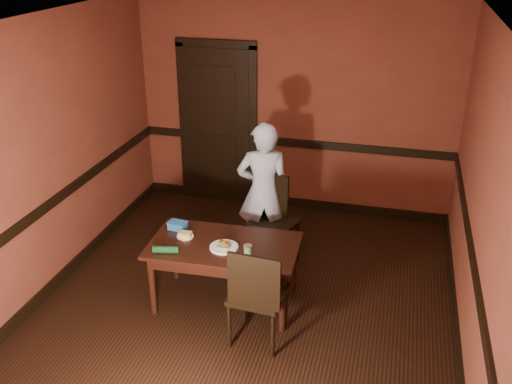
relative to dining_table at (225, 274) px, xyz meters
The scene contains 22 objects.
floor 0.40m from the dining_table, 14.37° to the left, with size 4.00×4.50×0.01m, color black.
ceiling 2.38m from the dining_table, 14.37° to the left, with size 4.00×4.50×0.01m, color silver.
wall_back 2.53m from the dining_table, 84.80° to the left, with size 4.00×0.02×2.70m, color brown.
wall_front 2.43m from the dining_table, 84.55° to the right, with size 4.00×0.02×2.70m, color brown.
wall_left 2.06m from the dining_table, behind, with size 0.02×4.50×2.70m, color brown.
wall_right 2.43m from the dining_table, ahead, with size 0.02×4.50×2.70m, color brown.
dado_back 2.37m from the dining_table, 84.77° to the left, with size 4.00×0.03×0.10m, color black.
dado_left 1.87m from the dining_table, behind, with size 0.03×4.50×0.10m, color black.
dado_right 2.27m from the dining_table, ahead, with size 0.03×4.50×0.10m, color black.
baseboard_back 2.31m from the dining_table, 84.77° to the left, with size 4.00×0.03×0.12m, color black.
baseboard_left 1.80m from the dining_table, behind, with size 0.03×4.50×0.12m, color black.
baseboard_right 2.21m from the dining_table, ahead, with size 0.03×4.50×0.12m, color black.
door 2.52m from the dining_table, 109.20° to the left, with size 1.05×0.07×2.20m.
dining_table is the anchor object (origin of this frame).
chair_far 0.93m from the dining_table, 72.29° to the left, with size 0.46×0.46×0.99m, color black, non-canonical shape.
chair_near 0.66m from the dining_table, 44.71° to the right, with size 0.46×0.46×0.98m, color black, non-canonical shape.
person 1.10m from the dining_table, 82.31° to the left, with size 0.57×0.37×1.56m, color #AAC3D9.
sandwich_plate 0.36m from the dining_table, 71.90° to the right, with size 0.27×0.27×0.07m.
sauce_jar 0.48m from the dining_table, 23.87° to the right, with size 0.08×0.08×0.09m.
cheese_saucer 0.54m from the dining_table, behind, with size 0.16×0.16×0.05m.
food_tub 0.67m from the dining_table, 162.14° to the left, with size 0.20×0.15×0.08m.
wrapped_veg 0.66m from the dining_table, 148.38° to the right, with size 0.07×0.07×0.24m, color #11401E.
Camera 1 is at (1.27, -4.52, 3.38)m, focal length 40.00 mm.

